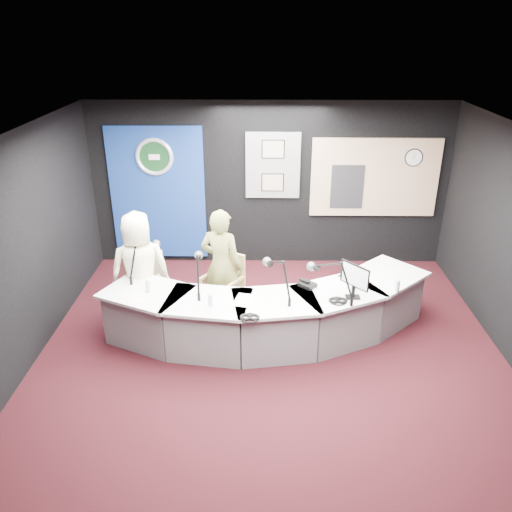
{
  "coord_description": "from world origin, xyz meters",
  "views": [
    {
      "loc": [
        -0.12,
        -5.37,
        3.94
      ],
      "look_at": [
        -0.2,
        0.8,
        1.1
      ],
      "focal_mm": 36.0,
      "sensor_mm": 36.0,
      "label": 1
    }
  ],
  "objects_px": {
    "armchair_left": "(142,291)",
    "armchair_right": "(222,289)",
    "person_man": "(140,269)",
    "person_woman": "(221,266)",
    "broadcast_desk": "(267,313)"
  },
  "relations": [
    {
      "from": "armchair_left",
      "to": "armchair_right",
      "type": "relative_size",
      "value": 1.06
    },
    {
      "from": "broadcast_desk",
      "to": "armchair_right",
      "type": "distance_m",
      "value": 0.82
    },
    {
      "from": "person_man",
      "to": "person_woman",
      "type": "bearing_deg",
      "value": 169.27
    },
    {
      "from": "armchair_left",
      "to": "person_woman",
      "type": "height_order",
      "value": "person_woman"
    },
    {
      "from": "armchair_right",
      "to": "person_man",
      "type": "distance_m",
      "value": 1.18
    },
    {
      "from": "broadcast_desk",
      "to": "armchair_left",
      "type": "xyz_separation_m",
      "value": [
        -1.75,
        0.39,
        0.11
      ]
    },
    {
      "from": "broadcast_desk",
      "to": "armchair_right",
      "type": "relative_size",
      "value": 4.86
    },
    {
      "from": "broadcast_desk",
      "to": "armchair_right",
      "type": "bearing_deg",
      "value": 141.09
    },
    {
      "from": "person_man",
      "to": "person_woman",
      "type": "height_order",
      "value": "person_woman"
    },
    {
      "from": "armchair_left",
      "to": "person_woman",
      "type": "bearing_deg",
      "value": -2.2
    },
    {
      "from": "armchair_left",
      "to": "armchair_right",
      "type": "bearing_deg",
      "value": -2.2
    },
    {
      "from": "person_woman",
      "to": "broadcast_desk",
      "type": "bearing_deg",
      "value": 159.29
    },
    {
      "from": "armchair_right",
      "to": "person_man",
      "type": "height_order",
      "value": "person_man"
    },
    {
      "from": "armchair_left",
      "to": "armchair_right",
      "type": "height_order",
      "value": "armchair_left"
    },
    {
      "from": "broadcast_desk",
      "to": "armchair_left",
      "type": "bearing_deg",
      "value": 167.57
    }
  ]
}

